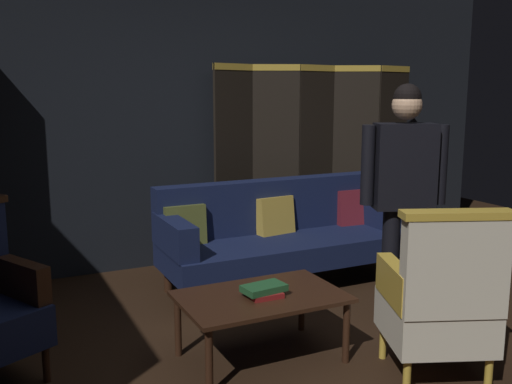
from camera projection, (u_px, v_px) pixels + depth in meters
The scene contains 9 objects.
ground_plane at pixel (313, 366), 3.50m from camera, with size 10.00×10.00×0.00m, color black.
back_wall at pixel (180, 118), 5.42m from camera, with size 7.20×0.10×2.80m, color black.
folding_screen at pixel (316, 158), 5.76m from camera, with size 2.16×0.37×1.90m.
velvet_couch at pixel (280, 232), 4.94m from camera, with size 2.12×0.78×0.88m.
coffee_table at pixel (261, 302), 3.53m from camera, with size 1.00×0.64×0.42m.
armchair_gilt_accent at pixel (440, 300), 3.24m from camera, with size 0.75×0.75×1.04m.
standing_figure at pixel (403, 185), 3.90m from camera, with size 0.55×0.35×1.70m.
book_red_leather at pixel (264, 294), 3.49m from camera, with size 0.19×0.18×0.03m, color maroon.
book_green_cloth at pixel (264, 288), 3.49m from camera, with size 0.26×0.15×0.04m, color #1E4C28.
Camera 1 is at (-1.73, -2.78, 1.66)m, focal length 40.25 mm.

